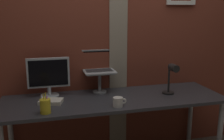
% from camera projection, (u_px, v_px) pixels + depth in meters
% --- Properties ---
extents(brick_wall_back, '(3.55, 0.15, 2.56)m').
position_uv_depth(brick_wall_back, '(116.00, 36.00, 2.80)').
color(brick_wall_back, brown).
rests_on(brick_wall_back, ground_plane).
extents(desk, '(2.10, 0.66, 0.73)m').
position_uv_depth(desk, '(115.00, 105.00, 2.54)').
color(desk, '#333338').
rests_on(desk, ground_plane).
extents(monitor, '(0.40, 0.18, 0.38)m').
position_uv_depth(monitor, '(49.00, 75.00, 2.53)').
color(monitor, '#ADB2B7').
rests_on(monitor, desk).
extents(laptop_stand, '(0.28, 0.22, 0.21)m').
position_uv_depth(laptop_stand, '(100.00, 79.00, 2.66)').
color(laptop_stand, gray).
rests_on(laptop_stand, desk).
extents(laptop, '(0.31, 0.31, 0.21)m').
position_uv_depth(laptop, '(98.00, 65.00, 2.71)').
color(laptop, '#ADB2B7').
rests_on(laptop, laptop_stand).
extents(desk_lamp, '(0.12, 0.20, 0.32)m').
position_uv_depth(desk_lamp, '(172.00, 76.00, 2.56)').
color(desk_lamp, black).
rests_on(desk_lamp, desk).
extents(pen_cup, '(0.08, 0.08, 0.18)m').
position_uv_depth(pen_cup, '(45.00, 106.00, 2.13)').
color(pen_cup, yellow).
rests_on(pen_cup, desk).
extents(coffee_mug, '(0.12, 0.08, 0.08)m').
position_uv_depth(coffee_mug, '(118.00, 102.00, 2.29)').
color(coffee_mug, silver).
rests_on(coffee_mug, desk).
extents(paper_clutter_stack, '(0.23, 0.19, 0.03)m').
position_uv_depth(paper_clutter_stack, '(51.00, 101.00, 2.37)').
color(paper_clutter_stack, silver).
rests_on(paper_clutter_stack, desk).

